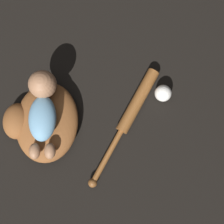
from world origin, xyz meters
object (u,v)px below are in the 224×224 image
Objects in this scene: baby_figure at (43,106)px; baseball_bat at (131,112)px; baseball at (163,94)px; baseball_glove at (42,122)px.

baby_figure is 0.83× the size of baseball_bat.
baby_figure is 0.52m from baseball.
baseball is at bearing -92.49° from baseball_glove.
baseball is at bearing -97.41° from baby_figure.
baseball_glove is 1.15× the size of baby_figure.
baby_figure is at bearing -38.52° from baseball_glove.
baseball_bat is 5.87× the size of baseball.
baseball_bat is (-0.06, -0.38, -0.02)m from baseball_glove.
baseball is at bearing -76.86° from baseball_bat.
baseball_glove is 0.54m from baseball.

